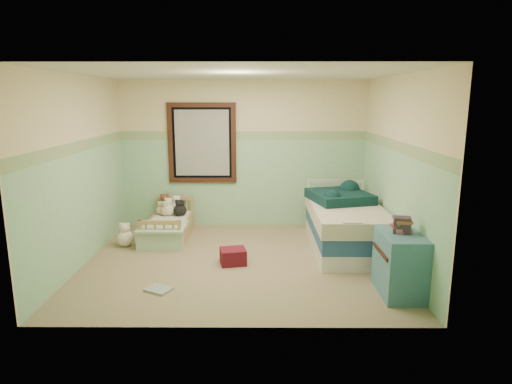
{
  "coord_description": "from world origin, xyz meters",
  "views": [
    {
      "loc": [
        0.26,
        -5.72,
        2.19
      ],
      "look_at": [
        0.23,
        0.35,
        0.9
      ],
      "focal_mm": 30.85,
      "sensor_mm": 36.0,
      "label": 1
    }
  ],
  "objects_px": {
    "plush_floor_tan": "(145,237)",
    "dresser": "(400,264)",
    "toddler_bed_frame": "(169,232)",
    "twin_bed_frame": "(345,241)",
    "floor_book": "(159,289)",
    "red_pillow": "(233,256)",
    "plush_floor_cream": "(125,238)"
  },
  "relations": [
    {
      "from": "plush_floor_cream",
      "to": "floor_book",
      "type": "distance_m",
      "value": 1.79
    },
    {
      "from": "red_pillow",
      "to": "floor_book",
      "type": "bearing_deg",
      "value": -133.78
    },
    {
      "from": "toddler_bed_frame",
      "to": "dresser",
      "type": "height_order",
      "value": "dresser"
    },
    {
      "from": "plush_floor_tan",
      "to": "twin_bed_frame",
      "type": "height_order",
      "value": "plush_floor_tan"
    },
    {
      "from": "red_pillow",
      "to": "floor_book",
      "type": "distance_m",
      "value": 1.19
    },
    {
      "from": "toddler_bed_frame",
      "to": "dresser",
      "type": "relative_size",
      "value": 1.78
    },
    {
      "from": "plush_floor_tan",
      "to": "twin_bed_frame",
      "type": "relative_size",
      "value": 0.13
    },
    {
      "from": "plush_floor_tan",
      "to": "red_pillow",
      "type": "distance_m",
      "value": 1.6
    },
    {
      "from": "toddler_bed_frame",
      "to": "plush_floor_cream",
      "type": "height_order",
      "value": "plush_floor_cream"
    },
    {
      "from": "plush_floor_cream",
      "to": "twin_bed_frame",
      "type": "bearing_deg",
      "value": -1.58
    },
    {
      "from": "red_pillow",
      "to": "plush_floor_cream",
      "type": "bearing_deg",
      "value": 156.74
    },
    {
      "from": "plush_floor_tan",
      "to": "floor_book",
      "type": "bearing_deg",
      "value": -71.01
    },
    {
      "from": "red_pillow",
      "to": "floor_book",
      "type": "xyz_separation_m",
      "value": [
        -0.82,
        -0.86,
        -0.09
      ]
    },
    {
      "from": "plush_floor_tan",
      "to": "floor_book",
      "type": "distance_m",
      "value": 1.74
    },
    {
      "from": "plush_floor_tan",
      "to": "dresser",
      "type": "bearing_deg",
      "value": -27.17
    },
    {
      "from": "floor_book",
      "to": "twin_bed_frame",
      "type": "bearing_deg",
      "value": 58.04
    },
    {
      "from": "plush_floor_cream",
      "to": "floor_book",
      "type": "bearing_deg",
      "value": -61.55
    },
    {
      "from": "dresser",
      "to": "red_pillow",
      "type": "xyz_separation_m",
      "value": [
        -1.95,
        0.92,
        -0.25
      ]
    },
    {
      "from": "twin_bed_frame",
      "to": "floor_book",
      "type": "bearing_deg",
      "value": -148.81
    },
    {
      "from": "red_pillow",
      "to": "plush_floor_tan",
      "type": "bearing_deg",
      "value": 150.28
    },
    {
      "from": "toddler_bed_frame",
      "to": "twin_bed_frame",
      "type": "bearing_deg",
      "value": -10.89
    },
    {
      "from": "red_pillow",
      "to": "toddler_bed_frame",
      "type": "bearing_deg",
      "value": 133.7
    },
    {
      "from": "plush_floor_cream",
      "to": "dresser",
      "type": "height_order",
      "value": "dresser"
    },
    {
      "from": "toddler_bed_frame",
      "to": "plush_floor_cream",
      "type": "relative_size",
      "value": 5.14
    },
    {
      "from": "twin_bed_frame",
      "to": "red_pillow",
      "type": "distance_m",
      "value": 1.75
    },
    {
      "from": "red_pillow",
      "to": "twin_bed_frame",
      "type": "bearing_deg",
      "value": 21.06
    },
    {
      "from": "plush_floor_tan",
      "to": "twin_bed_frame",
      "type": "xyz_separation_m",
      "value": [
        3.02,
        -0.16,
        -0.01
      ]
    },
    {
      "from": "plush_floor_tan",
      "to": "twin_bed_frame",
      "type": "bearing_deg",
      "value": -3.1
    },
    {
      "from": "toddler_bed_frame",
      "to": "dresser",
      "type": "bearing_deg",
      "value": -34.21
    },
    {
      "from": "plush_floor_tan",
      "to": "red_pillow",
      "type": "height_order",
      "value": "plush_floor_tan"
    },
    {
      "from": "floor_book",
      "to": "plush_floor_tan",
      "type": "bearing_deg",
      "value": 135.84
    },
    {
      "from": "plush_floor_cream",
      "to": "floor_book",
      "type": "relative_size",
      "value": 0.87
    }
  ]
}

